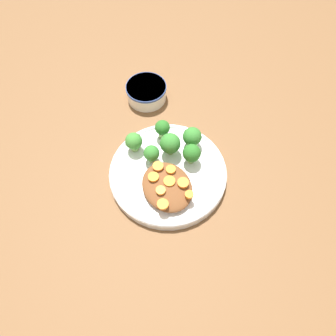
{
  "coord_description": "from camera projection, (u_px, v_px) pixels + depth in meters",
  "views": [
    {
      "loc": [
        -0.32,
        0.17,
        0.65
      ],
      "look_at": [
        0.0,
        0.0,
        0.03
      ],
      "focal_mm": 35.0,
      "sensor_mm": 36.0,
      "label": 1
    }
  ],
  "objects": [
    {
      "name": "ground_plane",
      "position": [
        168.0,
        176.0,
        0.75
      ],
      "size": [
        4.0,
        4.0,
        0.0
      ],
      "primitive_type": "plane",
      "color": "brown"
    },
    {
      "name": "plate",
      "position": [
        168.0,
        173.0,
        0.74
      ],
      "size": [
        0.26,
        0.26,
        0.02
      ],
      "color": "white",
      "rests_on": "ground_plane"
    },
    {
      "name": "dip_bowl",
      "position": [
        146.0,
        91.0,
        0.85
      ],
      "size": [
        0.1,
        0.1,
        0.04
      ],
      "color": "white",
      "rests_on": "ground_plane"
    },
    {
      "name": "stew_mound",
      "position": [
        167.0,
        187.0,
        0.7
      ],
      "size": [
        0.13,
        0.1,
        0.03
      ],
      "primitive_type": "ellipsoid",
      "color": "brown",
      "rests_on": "plate"
    },
    {
      "name": "broccoli_floret_0",
      "position": [
        192.0,
        137.0,
        0.74
      ],
      "size": [
        0.04,
        0.04,
        0.06
      ],
      "color": "#7FA85B",
      "rests_on": "plate"
    },
    {
      "name": "broccoli_floret_1",
      "position": [
        134.0,
        142.0,
        0.74
      ],
      "size": [
        0.04,
        0.04,
        0.05
      ],
      "color": "#7FA85B",
      "rests_on": "plate"
    },
    {
      "name": "broccoli_floret_2",
      "position": [
        170.0,
        144.0,
        0.72
      ],
      "size": [
        0.05,
        0.05,
        0.06
      ],
      "color": "#7FA85B",
      "rests_on": "plate"
    },
    {
      "name": "broccoli_floret_3",
      "position": [
        162.0,
        129.0,
        0.75
      ],
      "size": [
        0.04,
        0.04,
        0.05
      ],
      "color": "#7FA85B",
      "rests_on": "plate"
    },
    {
      "name": "broccoli_floret_4",
      "position": [
        192.0,
        154.0,
        0.72
      ],
      "size": [
        0.04,
        0.04,
        0.05
      ],
      "color": "#7FA85B",
      "rests_on": "plate"
    },
    {
      "name": "broccoli_floret_5",
      "position": [
        151.0,
        153.0,
        0.72
      ],
      "size": [
        0.04,
        0.04,
        0.05
      ],
      "color": "#7FA85B",
      "rests_on": "plate"
    },
    {
      "name": "carrot_slice_0",
      "position": [
        153.0,
        177.0,
        0.69
      ],
      "size": [
        0.02,
        0.02,
        0.01
      ],
      "primitive_type": "cylinder",
      "color": "orange",
      "rests_on": "stew_mound"
    },
    {
      "name": "carrot_slice_1",
      "position": [
        161.0,
        190.0,
        0.68
      ],
      "size": [
        0.02,
        0.02,
        0.01
      ],
      "primitive_type": "cylinder",
      "color": "orange",
      "rests_on": "stew_mound"
    },
    {
      "name": "carrot_slice_2",
      "position": [
        163.0,
        204.0,
        0.66
      ],
      "size": [
        0.02,
        0.02,
        0.01
      ],
      "primitive_type": "cylinder",
      "color": "orange",
      "rests_on": "stew_mound"
    },
    {
      "name": "carrot_slice_3",
      "position": [
        169.0,
        181.0,
        0.69
      ],
      "size": [
        0.03,
        0.03,
        0.0
      ],
      "primitive_type": "cylinder",
      "color": "orange",
      "rests_on": "stew_mound"
    },
    {
      "name": "carrot_slice_4",
      "position": [
        183.0,
        183.0,
        0.68
      ],
      "size": [
        0.02,
        0.02,
        0.01
      ],
      "primitive_type": "cylinder",
      "color": "orange",
      "rests_on": "stew_mound"
    },
    {
      "name": "carrot_slice_5",
      "position": [
        170.0,
        170.0,
        0.7
      ],
      "size": [
        0.02,
        0.02,
        0.01
      ],
      "primitive_type": "cylinder",
      "color": "orange",
      "rests_on": "stew_mound"
    },
    {
      "name": "carrot_slice_6",
      "position": [
        158.0,
        166.0,
        0.71
      ],
      "size": [
        0.02,
        0.02,
        0.01
      ],
      "primitive_type": "cylinder",
      "color": "orange",
      "rests_on": "stew_mound"
    },
    {
      "name": "carrot_slice_7",
      "position": [
        189.0,
        195.0,
        0.67
      ],
      "size": [
        0.02,
        0.02,
        0.01
      ],
      "primitive_type": "cylinder",
      "color": "orange",
      "rests_on": "stew_mound"
    }
  ]
}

